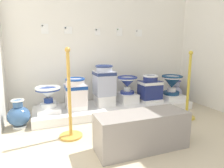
% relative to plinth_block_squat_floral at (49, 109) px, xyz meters
% --- Properties ---
extents(ground_plane, '(5.37, 5.43, 0.02)m').
position_rel_plinth_block_squat_floral_xyz_m(ground_plane, '(1.09, -1.50, -0.17)').
color(ground_plane, beige).
extents(wall_back, '(3.57, 0.06, 3.07)m').
position_rel_plinth_block_squat_floral_xyz_m(wall_back, '(1.09, 0.44, 1.37)').
color(wall_back, white).
rests_on(wall_back, ground_plane).
extents(display_platform, '(2.66, 0.75, 0.13)m').
position_rel_plinth_block_squat_floral_xyz_m(display_platform, '(1.09, 0.01, -0.10)').
color(display_platform, white).
rests_on(display_platform, ground_plane).
extents(plinth_block_squat_floral, '(0.33, 0.39, 0.07)m').
position_rel_plinth_block_squat_floral_xyz_m(plinth_block_squat_floral, '(0.00, 0.00, 0.00)').
color(plinth_block_squat_floral, white).
rests_on(plinth_block_squat_floral, display_platform).
extents(antique_toilet_squat_floral, '(0.37, 0.37, 0.31)m').
position_rel_plinth_block_squat_floral_xyz_m(antique_toilet_squat_floral, '(0.00, 0.00, 0.24)').
color(antique_toilet_squat_floral, white).
rests_on(antique_toilet_squat_floral, plinth_block_squat_floral).
extents(plinth_block_rightmost, '(0.30, 0.32, 0.07)m').
position_rel_plinth_block_squat_floral_xyz_m(plinth_block_rightmost, '(0.41, -0.03, 0.00)').
color(plinth_block_rightmost, white).
rests_on(plinth_block_rightmost, display_platform).
extents(antique_toilet_rightmost, '(0.32, 0.33, 0.42)m').
position_rel_plinth_block_squat_floral_xyz_m(antique_toilet_rightmost, '(0.41, -0.03, 0.25)').
color(antique_toilet_rightmost, white).
rests_on(antique_toilet_rightmost, plinth_block_rightmost).
extents(plinth_block_central_ornate, '(0.29, 0.34, 0.17)m').
position_rel_plinth_block_squat_floral_xyz_m(plinth_block_central_ornate, '(0.89, 0.03, 0.05)').
color(plinth_block_central_ornate, white).
rests_on(plinth_block_central_ornate, display_platform).
extents(antique_toilet_central_ornate, '(0.32, 0.34, 0.50)m').
position_rel_plinth_block_squat_floral_xyz_m(antique_toilet_central_ornate, '(0.89, 0.03, 0.39)').
color(antique_toilet_central_ornate, '#B3B9D0').
rests_on(antique_toilet_central_ornate, plinth_block_central_ornate).
extents(plinth_block_broad_patterned, '(0.30, 0.39, 0.16)m').
position_rel_plinth_block_squat_floral_xyz_m(plinth_block_broad_patterned, '(1.33, 0.06, 0.04)').
color(plinth_block_broad_patterned, white).
rests_on(plinth_block_broad_patterned, display_platform).
extents(antique_toilet_broad_patterned, '(0.35, 0.35, 0.31)m').
position_rel_plinth_block_squat_floral_xyz_m(antique_toilet_broad_patterned, '(1.33, 0.06, 0.33)').
color(antique_toilet_broad_patterned, navy).
rests_on(antique_toilet_broad_patterned, plinth_block_broad_patterned).
extents(plinth_block_pale_glazed, '(0.36, 0.35, 0.05)m').
position_rel_plinth_block_squat_floral_xyz_m(plinth_block_pale_glazed, '(1.73, -0.05, -0.01)').
color(plinth_block_pale_glazed, white).
rests_on(plinth_block_pale_glazed, display_platform).
extents(antique_toilet_pale_glazed, '(0.38, 0.29, 0.43)m').
position_rel_plinth_block_squat_floral_xyz_m(antique_toilet_pale_glazed, '(1.73, -0.05, 0.23)').
color(antique_toilet_pale_glazed, navy).
rests_on(antique_toilet_pale_glazed, plinth_block_pale_glazed).
extents(plinth_block_tall_cobalt, '(0.39, 0.38, 0.08)m').
position_rel_plinth_block_squat_floral_xyz_m(plinth_block_tall_cobalt, '(2.22, -0.02, 0.01)').
color(plinth_block_tall_cobalt, white).
rests_on(plinth_block_tall_cobalt, display_platform).
extents(antique_toilet_tall_cobalt, '(0.38, 0.38, 0.37)m').
position_rel_plinth_block_squat_floral_xyz_m(antique_toilet_tall_cobalt, '(2.22, -0.02, 0.28)').
color(antique_toilet_tall_cobalt, navy).
rests_on(antique_toilet_tall_cobalt, plinth_block_tall_cobalt).
extents(info_placard_first, '(0.11, 0.01, 0.16)m').
position_rel_plinth_block_squat_floral_xyz_m(info_placard_first, '(0.02, 0.40, 1.22)').
color(info_placard_first, white).
extents(info_placard_second, '(0.13, 0.01, 0.12)m').
position_rel_plinth_block_squat_floral_xyz_m(info_placard_second, '(0.39, 0.40, 1.21)').
color(info_placard_second, white).
extents(info_placard_third, '(0.09, 0.01, 0.12)m').
position_rel_plinth_block_squat_floral_xyz_m(info_placard_third, '(0.90, 0.40, 1.19)').
color(info_placard_third, white).
extents(info_placard_fourth, '(0.11, 0.01, 0.15)m').
position_rel_plinth_block_squat_floral_xyz_m(info_placard_fourth, '(1.32, 0.40, 1.21)').
color(info_placard_fourth, white).
extents(info_placard_fifth, '(0.13, 0.01, 0.13)m').
position_rel_plinth_block_squat_floral_xyz_m(info_placard_fifth, '(1.72, 0.40, 1.20)').
color(info_placard_fifth, white).
extents(decorative_vase_spare, '(0.30, 0.30, 0.39)m').
position_rel_plinth_block_squat_floral_xyz_m(decorative_vase_spare, '(-0.40, -0.19, 0.01)').
color(decorative_vase_spare, white).
rests_on(decorative_vase_spare, ground_plane).
extents(decorative_vase_corner, '(0.25, 0.25, 0.41)m').
position_rel_plinth_block_squat_floral_xyz_m(decorative_vase_corner, '(2.56, 0.26, 0.02)').
color(decorative_vase_corner, '#3C4589').
rests_on(decorative_vase_corner, ground_plane).
extents(stanchion_post_near_left, '(0.28, 0.28, 1.08)m').
position_rel_plinth_block_squat_floral_xyz_m(stanchion_post_near_left, '(0.22, -0.72, 0.14)').
color(stanchion_post_near_left, gold).
rests_on(stanchion_post_near_left, ground_plane).
extents(stanchion_post_near_right, '(0.26, 0.26, 1.03)m').
position_rel_plinth_block_squat_floral_xyz_m(stanchion_post_near_right, '(2.00, -0.69, 0.15)').
color(stanchion_post_near_right, gold).
rests_on(stanchion_post_near_right, ground_plane).
extents(museum_bench, '(0.99, 0.36, 0.40)m').
position_rel_plinth_block_squat_floral_xyz_m(museum_bench, '(0.89, -1.27, 0.04)').
color(museum_bench, gray).
rests_on(museum_bench, ground_plane).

